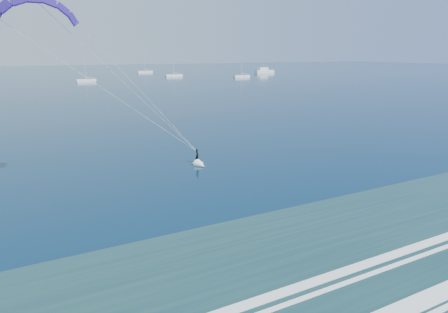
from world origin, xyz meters
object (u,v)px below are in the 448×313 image
sailboat_3 (86,80)px  sailboat_6 (242,76)px  kitesurfer_rig (130,89)px  motor_yacht (264,71)px  sailboat_4 (145,72)px  sailboat_5 (174,75)px

sailboat_3 → sailboat_6: sailboat_6 is taller
kitesurfer_rig → motor_yacht: bearing=52.7°
kitesurfer_rig → sailboat_6: bearing=55.6°
sailboat_3 → motor_yacht: bearing=14.4°
kitesurfer_rig → sailboat_3: (20.94, 147.06, -8.37)m
sailboat_3 → sailboat_6: (76.83, -4.42, 0.00)m
sailboat_4 → sailboat_6: 78.71m
motor_yacht → sailboat_6: bearing=-137.5°
kitesurfer_rig → sailboat_5: bearing=67.3°
kitesurfer_rig → sailboat_4: (69.46, 216.08, -8.36)m
kitesurfer_rig → sailboat_5: 181.09m
sailboat_3 → sailboat_5: 52.75m
sailboat_3 → sailboat_5: bearing=22.1°
motor_yacht → sailboat_3: size_ratio=1.15×
sailboat_4 → sailboat_5: bearing=-89.6°
kitesurfer_rig → sailboat_3: size_ratio=1.89×
motor_yacht → sailboat_3: bearing=-165.6°
kitesurfer_rig → sailboat_5: size_ratio=1.68×
motor_yacht → kitesurfer_rig: bearing=-127.3°
kitesurfer_rig → sailboat_3: bearing=81.9°
sailboat_5 → sailboat_6: sailboat_5 is taller
sailboat_4 → sailboat_6: bearing=-68.9°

